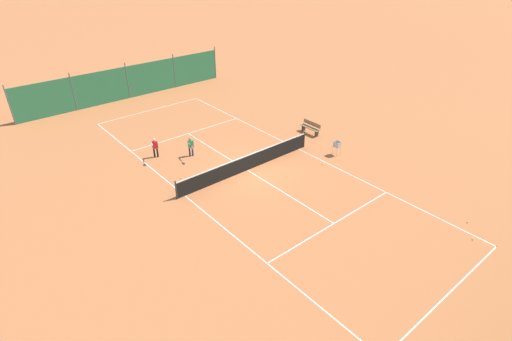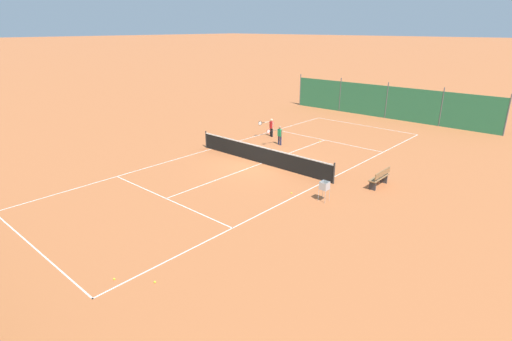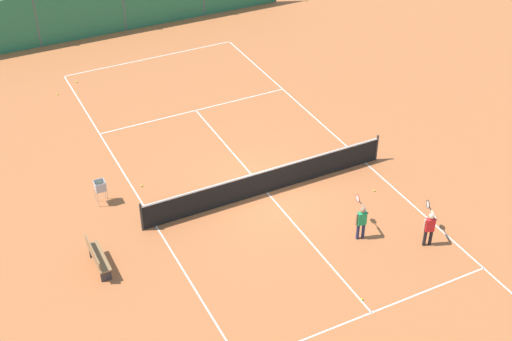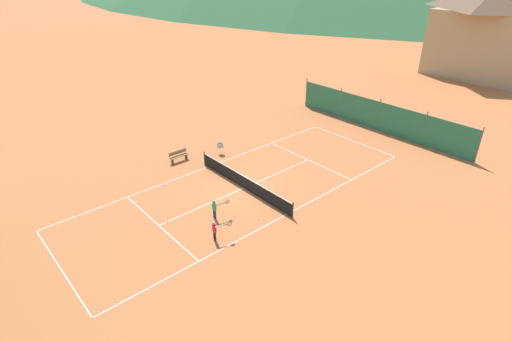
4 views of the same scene
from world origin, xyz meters
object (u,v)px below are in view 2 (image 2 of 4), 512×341
at_px(courtside_bench, 380,178).
at_px(tennis_net, 262,155).
at_px(player_near_service, 271,126).
at_px(ball_hopper, 324,187).
at_px(tennis_ball_service_box, 292,193).
at_px(player_far_baseline, 279,134).
at_px(tennis_ball_near_corner, 320,141).
at_px(tennis_ball_by_net_left, 114,279).
at_px(tennis_ball_alley_left, 155,282).
at_px(tennis_ball_alley_right, 238,145).

bearing_deg(courtside_bench, tennis_net, 10.09).
height_order(player_near_service, ball_hopper, player_near_service).
relative_size(tennis_ball_service_box, ball_hopper, 0.07).
height_order(player_far_baseline, tennis_ball_near_corner, player_far_baseline).
bearing_deg(tennis_ball_by_net_left, tennis_ball_alley_left, -145.02).
bearing_deg(tennis_ball_service_box, ball_hopper, -169.51).
bearing_deg(player_near_service, courtside_bench, 159.59).
xyz_separation_m(tennis_ball_by_net_left, tennis_ball_alley_right, (7.14, -12.67, 0.00)).
bearing_deg(tennis_net, tennis_ball_by_net_left, 108.81).
bearing_deg(tennis_ball_near_corner, courtside_bench, 143.42).
distance_m(tennis_net, tennis_ball_service_box, 4.46).
xyz_separation_m(tennis_net, ball_hopper, (-5.30, 2.03, 0.15)).
relative_size(player_near_service, tennis_ball_near_corner, 18.84).
relative_size(player_far_baseline, tennis_ball_alley_left, 18.57).
bearing_deg(tennis_ball_alley_right, tennis_net, 154.27).
relative_size(tennis_ball_service_box, tennis_ball_alley_left, 1.00).
height_order(player_far_baseline, tennis_ball_alley_right, player_far_baseline).
height_order(tennis_net, ball_hopper, tennis_net).
distance_m(player_far_baseline, tennis_ball_near_corner, 2.91).
bearing_deg(player_far_baseline, courtside_bench, 163.50).
bearing_deg(player_near_service, tennis_ball_alley_left, 118.16).
bearing_deg(tennis_ball_near_corner, player_far_baseline, 57.70).
relative_size(tennis_net, tennis_ball_by_net_left, 139.09).
relative_size(player_near_service, tennis_ball_service_box, 18.84).
xyz_separation_m(tennis_ball_alley_left, ball_hopper, (-0.51, -8.30, 0.62)).
relative_size(player_near_service, ball_hopper, 1.40).
bearing_deg(tennis_net, courtside_bench, -169.91).
relative_size(tennis_ball_alley_left, tennis_ball_alley_right, 1.00).
xyz_separation_m(tennis_ball_by_net_left, tennis_ball_alley_left, (-1.03, -0.72, 0.00)).
height_order(tennis_ball_alley_left, courtside_bench, courtside_bench).
distance_m(player_far_baseline, tennis_ball_service_box, 7.89).
bearing_deg(courtside_bench, ball_hopper, 71.68).
relative_size(tennis_net, ball_hopper, 10.31).
xyz_separation_m(player_near_service, tennis_ball_alley_right, (0.12, 3.07, -0.69)).
relative_size(tennis_ball_by_net_left, tennis_ball_alley_left, 1.00).
relative_size(tennis_ball_service_box, courtside_bench, 0.04).
bearing_deg(tennis_ball_near_corner, ball_hopper, 124.05).
bearing_deg(tennis_ball_alley_left, tennis_ball_near_corner, -73.42).
bearing_deg(tennis_ball_alley_right, ball_hopper, 157.16).
xyz_separation_m(tennis_net, tennis_ball_by_net_left, (-3.76, 11.04, -0.47)).
relative_size(tennis_net, player_far_baseline, 7.49).
relative_size(tennis_ball_by_net_left, ball_hopper, 0.07).
xyz_separation_m(tennis_ball_near_corner, tennis_ball_alley_left, (-4.82, 16.18, 0.00)).
distance_m(player_far_baseline, player_near_service, 2.11).
bearing_deg(courtside_bench, player_far_baseline, -16.50).
relative_size(tennis_net, courtside_bench, 6.12).
distance_m(player_near_service, tennis_ball_near_corner, 3.49).
bearing_deg(tennis_ball_by_net_left, player_far_baseline, -69.91).
xyz_separation_m(player_far_baseline, ball_hopper, (-6.84, 5.49, -0.06)).
xyz_separation_m(tennis_ball_service_box, tennis_ball_alley_left, (-1.00, 8.02, 0.00)).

